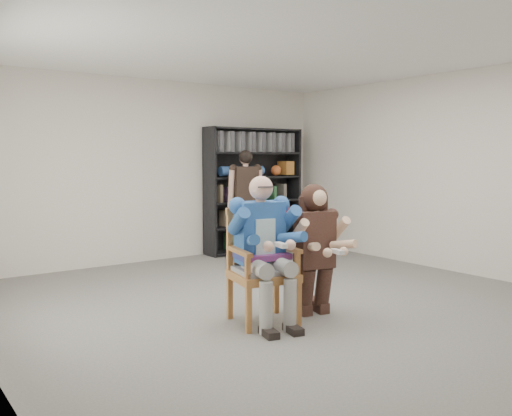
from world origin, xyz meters
TOP-DOWN VIEW (x-y plane):
  - room_shell at (0.00, 0.00)m, footprint 6.00×7.00m
  - floor at (0.00, 0.00)m, footprint 6.00×7.00m
  - armchair at (-0.61, -0.08)m, footprint 0.77×0.75m
  - seated_man at (-0.61, -0.08)m, footprint 0.80×0.98m
  - kneeling_woman at (-0.03, -0.20)m, footprint 0.74×0.99m
  - bookshelf at (1.70, 3.28)m, footprint 1.80×0.38m
  - standing_man at (1.19, 2.80)m, footprint 0.58×0.40m

SIDE VIEW (x-z plane):
  - floor at x=0.00m, z-range -0.01..0.01m
  - armchair at x=-0.61m, z-range 0.00..1.11m
  - kneeling_woman at x=-0.03m, z-range 0.00..1.32m
  - seated_man at x=-0.61m, z-range 0.00..1.45m
  - standing_man at x=1.19m, z-range 0.00..1.72m
  - bookshelf at x=1.70m, z-range 0.00..2.10m
  - room_shell at x=0.00m, z-range 0.00..2.80m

